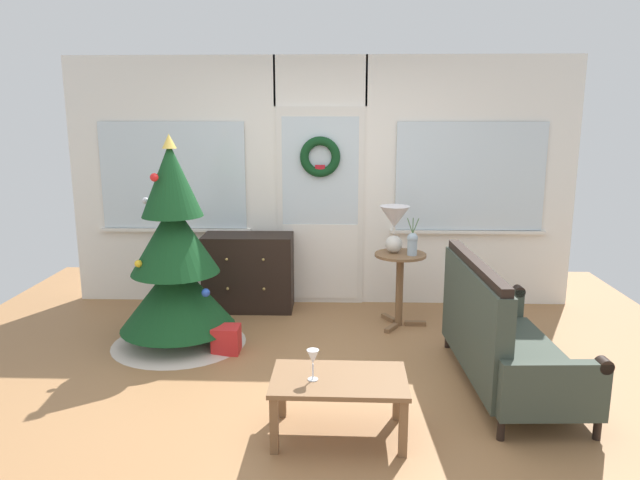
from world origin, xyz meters
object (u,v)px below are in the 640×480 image
wine_glass (313,358)px  gift_box (226,339)px  dresser_cabinet (249,272)px  christmas_tree (176,268)px  side_table (400,275)px  table_lamp (394,223)px  flower_vase (412,243)px  coffee_table (339,386)px  settee_sofa (498,338)px

wine_glass → gift_box: bearing=121.0°
dresser_cabinet → christmas_tree: bearing=-116.6°
wine_glass → dresser_cabinet: bearing=107.4°
side_table → table_lamp: 0.49m
dresser_cabinet → gift_box: bearing=-91.0°
table_lamp → flower_vase: bearing=-32.0°
christmas_tree → flower_vase: (2.07, 0.45, 0.14)m
coffee_table → wine_glass: bearing=-166.7°
christmas_tree → table_lamp: bearing=16.2°
flower_vase → wine_glass: bearing=-112.6°
wine_glass → coffee_table: bearing=13.3°
side_table → table_lamp: bearing=146.3°
side_table → gift_box: side_table is taller
dresser_cabinet → side_table: size_ratio=1.29×
flower_vase → coffee_table: size_ratio=0.41×
dresser_cabinet → flower_vase: (1.60, -0.50, 0.43)m
side_table → settee_sofa: bearing=-64.7°
dresser_cabinet → flower_vase: bearing=-17.3°
flower_vase → gift_box: (-1.62, -0.65, -0.71)m
dresser_cabinet → wine_glass: (0.78, -2.47, 0.14)m
table_lamp → gift_box: size_ratio=1.93×
table_lamp → flower_vase: table_lamp is taller
settee_sofa → wine_glass: (-1.32, -0.77, 0.15)m
dresser_cabinet → table_lamp: bearing=-15.4°
dresser_cabinet → settee_sofa: size_ratio=0.55×
christmas_tree → table_lamp: christmas_tree is taller
wine_glass → gift_box: (-0.80, 1.32, -0.42)m
dresser_cabinet → gift_box: (-0.02, -1.14, -0.28)m
christmas_tree → coffee_table: (1.41, -1.48, -0.35)m
coffee_table → wine_glass: wine_glass is taller
side_table → coffee_table: side_table is taller
wine_glass → settee_sofa: bearing=30.2°
side_table → coffee_table: 2.08m
dresser_cabinet → flower_vase: size_ratio=2.59×
dresser_cabinet → side_table: dresser_cabinet is taller
side_table → coffee_table: size_ratio=0.83×
christmas_tree → gift_box: size_ratio=7.98×
christmas_tree → wine_glass: 1.97m
table_lamp → wine_glass: size_ratio=2.26×
dresser_cabinet → side_table: (1.50, -0.44, 0.11)m
dresser_cabinet → table_lamp: table_lamp is taller
flower_vase → gift_box: 1.88m
gift_box → side_table: bearing=25.0°
dresser_cabinet → wine_glass: 2.59m
side_table → wine_glass: size_ratio=3.61×
table_lamp → coffee_table: table_lamp is taller
flower_vase → coffee_table: flower_vase is taller
dresser_cabinet → table_lamp: 1.61m
side_table → flower_vase: 0.34m
table_lamp → gift_box: 1.86m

